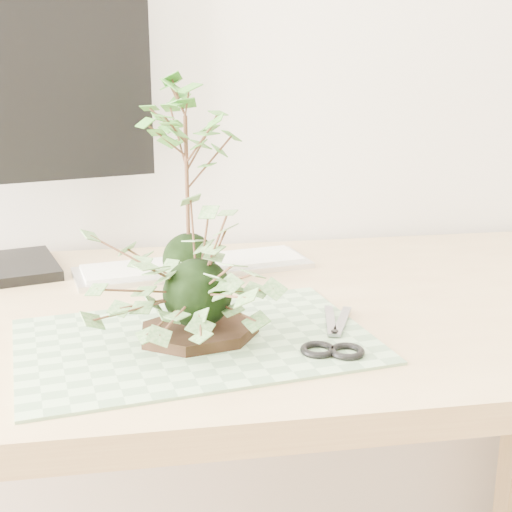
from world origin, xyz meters
The scene contains 7 objects.
desk centered at (-0.09, 1.23, 0.65)m, with size 1.60×0.70×0.74m.
cutting_mat centered at (-0.09, 1.10, 0.74)m, with size 0.45×0.30×0.00m, color #61855F.
stone_dish centered at (-0.08, 1.11, 0.75)m, with size 0.16×0.16×0.01m, color black.
ivy_kokedama centered at (-0.08, 1.11, 0.85)m, with size 0.33×0.33×0.18m.
maple_kokedama centered at (-0.07, 1.34, 0.99)m, with size 0.23×0.23×0.35m.
keyboard centered at (-0.06, 1.42, 0.75)m, with size 0.42×0.19×0.02m.
scissors centered at (0.09, 1.05, 0.75)m, with size 0.09×0.18×0.01m.
Camera 1 is at (-0.15, 0.25, 1.10)m, focal length 50.00 mm.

